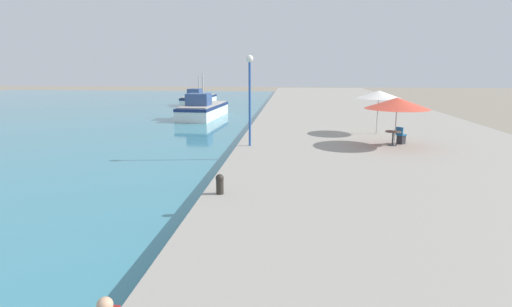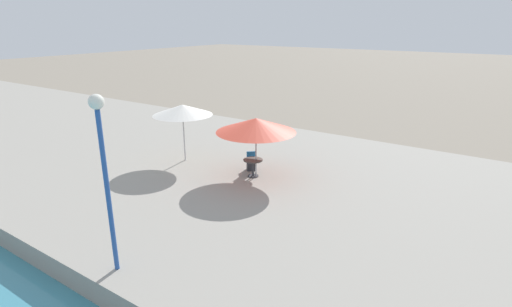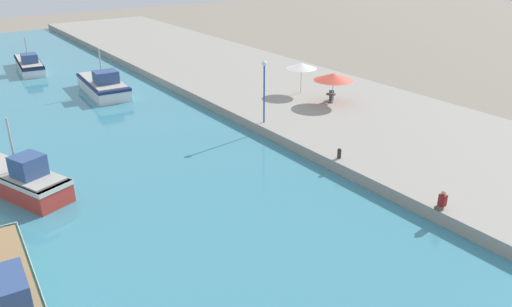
{
  "view_description": "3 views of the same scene",
  "coord_description": "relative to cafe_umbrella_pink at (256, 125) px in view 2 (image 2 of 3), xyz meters",
  "views": [
    {
      "loc": [
        2.83,
        3.55,
        4.74
      ],
      "look_at": [
        1.5,
        18.12,
        1.55
      ],
      "focal_mm": 28.0,
      "sensor_mm": 36.0,
      "label": 1
    },
    {
      "loc": [
        -4.68,
        15.66,
        6.84
      ],
      "look_at": [
        8.09,
        24.29,
        1.75
      ],
      "focal_mm": 28.0,
      "sensor_mm": 36.0,
      "label": 2
    },
    {
      "loc": [
        -19.77,
        -4.41,
        13.03
      ],
      "look_at": [
        -4.0,
        18.0,
        1.35
      ],
      "focal_mm": 35.0,
      "sensor_mm": 36.0,
      "label": 3
    }
  ],
  "objects": [
    {
      "name": "quay_promenade",
      "position": [
        -0.09,
        12.71,
        -2.57
      ],
      "size": [
        16.0,
        90.0,
        0.75
      ],
      "color": "gray",
      "rests_on": "ground_plane"
    },
    {
      "name": "cafe_umbrella_pink",
      "position": [
        0.0,
        0.0,
        0.0
      ],
      "size": [
        3.23,
        3.23,
        2.47
      ],
      "color": "#B7B7B7",
      "rests_on": "quay_promenade"
    },
    {
      "name": "cafe_umbrella_white",
      "position": [
        -0.13,
        3.87,
        0.18
      ],
      "size": [
        2.67,
        2.67,
        2.61
      ],
      "color": "#B7B7B7",
      "rests_on": "quay_promenade"
    },
    {
      "name": "cafe_table",
      "position": [
        -0.07,
        0.1,
        -1.66
      ],
      "size": [
        0.8,
        0.8,
        0.74
      ],
      "color": "#333338",
      "rests_on": "quay_promenade"
    },
    {
      "name": "cafe_chair_left",
      "position": [
        0.47,
        0.59,
        -1.87
      ],
      "size": [
        0.59,
        0.58,
        0.91
      ],
      "rotation": [
        0.0,
        0.0,
        -0.84
      ],
      "color": "#2D2D33",
      "rests_on": "quay_promenade"
    },
    {
      "name": "lamppost",
      "position": [
        -7.41,
        -0.65,
        0.9
      ],
      "size": [
        0.36,
        0.36,
        4.56
      ],
      "color": "#28519E",
      "rests_on": "quay_promenade"
    }
  ]
}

